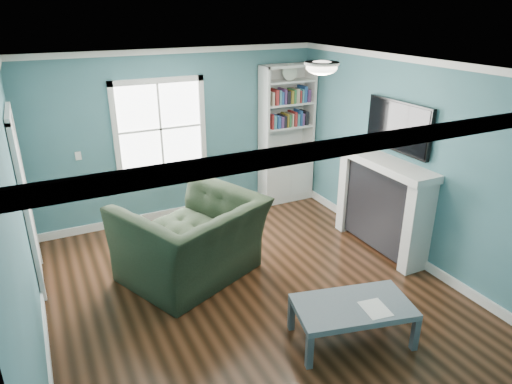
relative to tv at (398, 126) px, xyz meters
name	(u,v)px	position (x,y,z in m)	size (l,w,h in m)	color
floor	(252,292)	(-2.20, -0.20, -1.72)	(5.00, 5.00, 0.00)	black
room_walls	(251,167)	(-2.20, -0.20, -0.14)	(5.00, 5.00, 5.00)	#396970
trim	(251,197)	(-2.20, -0.20, -0.49)	(4.50, 5.00, 2.60)	white
window	(161,129)	(-2.50, 2.29, -0.27)	(1.40, 0.06, 1.50)	white
bookshelf	(286,148)	(-0.43, 2.10, -0.80)	(0.90, 0.35, 2.31)	silver
fireplace	(382,206)	(-0.12, 0.00, -1.09)	(0.44, 1.58, 1.30)	black
tv	(398,126)	(0.00, 0.00, 0.00)	(0.06, 1.10, 0.65)	black
door	(25,201)	(-4.42, 1.20, -0.65)	(0.12, 0.98, 2.17)	silver
ceiling_fixture	(322,67)	(-1.30, -0.10, 0.82)	(0.38, 0.38, 0.15)	white
light_switch	(78,156)	(-3.70, 2.28, -0.52)	(0.08, 0.01, 0.12)	white
recliner	(191,227)	(-2.69, 0.46, -1.05)	(1.56, 1.01, 1.36)	black
coffee_table	(353,309)	(-1.65, -1.38, -1.36)	(1.27, 0.88, 0.42)	#484F56
paper_sheet	(375,309)	(-1.50, -1.54, -1.30)	(0.23, 0.30, 0.00)	white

